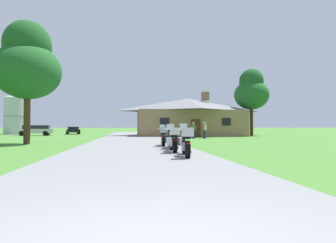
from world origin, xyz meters
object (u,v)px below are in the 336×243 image
(parked_black_sedan_far_left, at_px, (73,130))
(parked_silver_suv_far_left, at_px, (36,130))
(motorcycle_silver_farthest_in_row, at_px, (163,137))
(tree_left_near, at_px, (27,64))
(motorcycle_yellow_nearest_to_camera, at_px, (186,142))
(bystander_olive_shirt_near_lodge, at_px, (193,129))
(motorcycle_yellow_second_in_row, at_px, (174,140))
(tree_right_of_lodge, at_px, (251,91))
(metal_silo_distant, at_px, (16,113))
(bystander_tan_shirt_by_tree, at_px, (205,129))
(bystander_red_shirt_beside_signpost, at_px, (204,129))
(motorcycle_green_third_in_row, at_px, (171,138))

(parked_black_sedan_far_left, bearing_deg, parked_silver_suv_far_left, -132.95)
(motorcycle_silver_farthest_in_row, xyz_separation_m, tree_left_near, (-9.15, 3.80, 5.01))
(parked_silver_suv_far_left, bearing_deg, parked_black_sedan_far_left, -33.46)
(motorcycle_yellow_nearest_to_camera, bearing_deg, bystander_olive_shirt_near_lodge, 81.20)
(motorcycle_yellow_second_in_row, height_order, motorcycle_silver_farthest_in_row, same)
(tree_right_of_lodge, relative_size, parked_black_sedan_far_left, 2.03)
(metal_silo_distant, bearing_deg, motorcycle_yellow_second_in_row, -59.85)
(motorcycle_yellow_second_in_row, height_order, parked_black_sedan_far_left, motorcycle_yellow_second_in_row)
(metal_silo_distant, distance_m, parked_silver_suv_far_left, 9.41)
(motorcycle_yellow_second_in_row, xyz_separation_m, parked_silver_suv_far_left, (-14.56, 26.73, 0.17))
(bystander_tan_shirt_by_tree, bearing_deg, tree_right_of_lodge, -7.62)
(metal_silo_distant, bearing_deg, bystander_olive_shirt_near_lodge, -37.93)
(bystander_tan_shirt_by_tree, bearing_deg, motorcycle_yellow_second_in_row, -162.59)
(motorcycle_yellow_second_in_row, bearing_deg, bystander_olive_shirt_near_lodge, 75.36)
(motorcycle_silver_farthest_in_row, height_order, tree_right_of_lodge, tree_right_of_lodge)
(bystander_red_shirt_beside_signpost, bearing_deg, parked_silver_suv_far_left, 23.19)
(motorcycle_silver_farthest_in_row, relative_size, tree_right_of_lodge, 0.23)
(motorcycle_green_third_in_row, height_order, parked_silver_suv_far_left, parked_silver_suv_far_left)
(tree_right_of_lodge, height_order, parked_silver_suv_far_left, tree_right_of_lodge)
(motorcycle_green_third_in_row, height_order, metal_silo_distant, metal_silo_distant)
(metal_silo_distant, bearing_deg, parked_silver_suv_far_left, -54.55)
(motorcycle_yellow_nearest_to_camera, height_order, tree_left_near, tree_left_near)
(bystander_red_shirt_beside_signpost, distance_m, bystander_tan_shirt_by_tree, 1.17)
(metal_silo_distant, relative_size, parked_silver_suv_far_left, 1.38)
(motorcycle_green_third_in_row, bearing_deg, tree_left_near, 150.83)
(bystander_tan_shirt_by_tree, height_order, parked_black_sedan_far_left, bystander_tan_shirt_by_tree)
(bystander_olive_shirt_near_lodge, bearing_deg, parked_silver_suv_far_left, -174.96)
(tree_right_of_lodge, bearing_deg, bystander_tan_shirt_by_tree, -135.62)
(motorcycle_yellow_nearest_to_camera, bearing_deg, bystander_tan_shirt_by_tree, 77.41)
(motorcycle_yellow_nearest_to_camera, relative_size, motorcycle_silver_farthest_in_row, 1.00)
(motorcycle_yellow_nearest_to_camera, bearing_deg, motorcycle_yellow_second_in_row, 100.04)
(motorcycle_yellow_nearest_to_camera, distance_m, parked_black_sedan_far_left, 37.38)
(bystander_olive_shirt_near_lodge, bearing_deg, motorcycle_yellow_nearest_to_camera, -67.72)
(bystander_red_shirt_beside_signpost, bearing_deg, parked_black_sedan_far_left, 4.76)
(bystander_red_shirt_beside_signpost, relative_size, tree_right_of_lodge, 0.18)
(bystander_tan_shirt_by_tree, bearing_deg, tree_left_near, 153.00)
(motorcycle_silver_farthest_in_row, bearing_deg, parked_black_sedan_far_left, 114.33)
(motorcycle_silver_farthest_in_row, relative_size, bystander_red_shirt_beside_signpost, 1.24)
(parked_silver_suv_far_left, bearing_deg, bystander_olive_shirt_near_lodge, -127.95)
(bystander_tan_shirt_by_tree, relative_size, parked_black_sedan_far_left, 0.37)
(motorcycle_yellow_nearest_to_camera, height_order, tree_right_of_lodge, tree_right_of_lodge)
(motorcycle_yellow_nearest_to_camera, relative_size, bystander_red_shirt_beside_signpost, 1.24)
(motorcycle_yellow_nearest_to_camera, relative_size, tree_right_of_lodge, 0.23)
(parked_silver_suv_far_left, distance_m, parked_black_sedan_far_left, 7.74)
(motorcycle_yellow_nearest_to_camera, relative_size, bystander_tan_shirt_by_tree, 1.25)
(motorcycle_yellow_second_in_row, relative_size, bystander_olive_shirt_near_lodge, 1.25)
(motorcycle_silver_farthest_in_row, bearing_deg, tree_right_of_lodge, 56.92)
(bystander_tan_shirt_by_tree, bearing_deg, bystander_olive_shirt_near_lodge, 107.72)
(motorcycle_yellow_nearest_to_camera, distance_m, tree_left_near, 14.51)
(motorcycle_yellow_second_in_row, xyz_separation_m, bystander_red_shirt_beside_signpost, (5.81, 15.93, 0.34))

